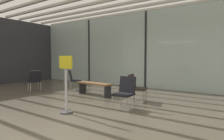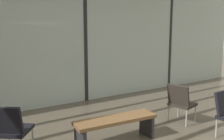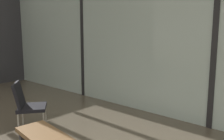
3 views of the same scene
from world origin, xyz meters
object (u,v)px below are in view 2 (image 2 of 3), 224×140
object	(u,v)px
lounge_chair_2	(11,127)
lounge_chair_3	(181,101)
waiting_bench	(116,124)
parked_airplane	(49,29)

from	to	relation	value
lounge_chair_2	lounge_chair_3	xyz separation A→B (m)	(3.37, -0.48, 0.00)
lounge_chair_2	waiting_bench	bearing A→B (deg)	-160.63
parked_airplane	lounge_chair_3	size ratio (longest dim) A/B	16.37
lounge_chair_3	waiting_bench	distance (m)	1.74
parked_airplane	waiting_bench	xyz separation A→B (m)	(-1.36, -7.64, -1.86)
parked_airplane	lounge_chair_2	size ratio (longest dim) A/B	16.37
lounge_chair_2	waiting_bench	distance (m)	1.72
lounge_chair_3	waiting_bench	bearing A→B (deg)	79.28
lounge_chair_2	parked_airplane	bearing A→B (deg)	-76.17
waiting_bench	parked_airplane	bearing A→B (deg)	-94.55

